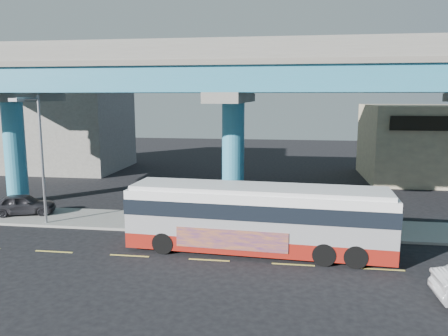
# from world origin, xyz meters

# --- Properties ---
(ground) EXTENTS (120.00, 120.00, 0.00)m
(ground) POSITION_xyz_m (0.00, 0.00, 0.00)
(ground) COLOR black
(ground) RESTS_ON ground
(sidewalk) EXTENTS (70.00, 4.00, 0.15)m
(sidewalk) POSITION_xyz_m (0.00, 5.50, 0.07)
(sidewalk) COLOR gray
(sidewalk) RESTS_ON ground
(lane_markings) EXTENTS (58.00, 0.12, 0.01)m
(lane_markings) POSITION_xyz_m (-0.00, -0.30, 0.01)
(lane_markings) COLOR #D8C64C
(lane_markings) RESTS_ON ground
(viaduct) EXTENTS (52.00, 12.40, 11.70)m
(viaduct) POSITION_xyz_m (-0.00, 9.11, 9.14)
(viaduct) COLOR teal
(viaduct) RESTS_ON ground
(building_beige) EXTENTS (14.00, 10.23, 7.00)m
(building_beige) POSITION_xyz_m (18.00, 22.98, 3.51)
(building_beige) COLOR #C1B289
(building_beige) RESTS_ON ground
(building_concrete) EXTENTS (12.00, 10.00, 9.00)m
(building_concrete) POSITION_xyz_m (-20.00, 24.00, 4.50)
(building_concrete) COLOR gray
(building_concrete) RESTS_ON ground
(transit_bus) EXTENTS (13.30, 3.63, 3.38)m
(transit_bus) POSITION_xyz_m (2.23, 1.23, 1.85)
(transit_bus) COLOR maroon
(transit_bus) RESTS_ON ground
(parked_car) EXTENTS (3.92, 4.91, 1.35)m
(parked_car) POSITION_xyz_m (-13.41, 5.59, 0.83)
(parked_car) COLOR #29282D
(parked_car) RESTS_ON sidewalk
(street_lamp) EXTENTS (0.50, 2.51, 7.71)m
(street_lamp) POSITION_xyz_m (-10.90, 3.44, 5.16)
(street_lamp) COLOR gray
(street_lamp) RESTS_ON sidewalk
(stop_sign) EXTENTS (0.76, 0.34, 2.69)m
(stop_sign) POSITION_xyz_m (5.23, 4.18, 2.10)
(stop_sign) COLOR gray
(stop_sign) RESTS_ON sidewalk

